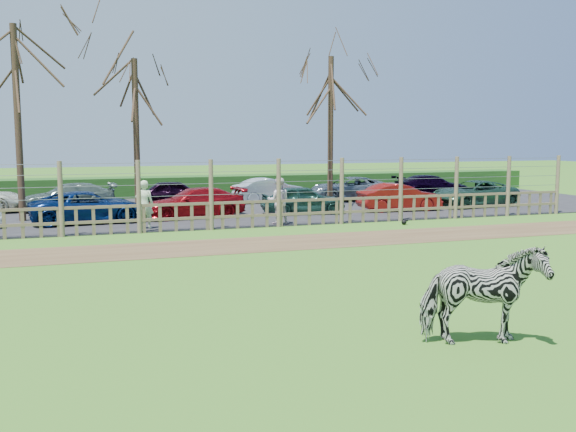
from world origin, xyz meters
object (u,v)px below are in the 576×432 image
object	(u,v)px
tree_right	(331,95)
car_9	(68,197)
car_5	(399,197)
car_13	(432,186)
tree_left	(15,75)
visitor_b	(279,201)
car_12	(349,189)
car_6	(473,194)
visitor_a	(144,204)
car_11	(270,190)
car_4	(303,200)
crow	(404,222)
tree_mid	(135,98)
zebra	(483,295)
car_3	(194,203)
car_10	(176,193)
car_2	(89,207)

from	to	relation	value
tree_right	car_9	distance (m)	12.80
car_5	car_13	xyz separation A→B (m)	(4.70, 5.03, 0.00)
tree_left	visitor_b	size ratio (longest dim) A/B	4.57
car_9	car_12	bearing A→B (deg)	87.96
car_6	visitor_a	bearing A→B (deg)	-87.00
car_11	car_4	bearing A→B (deg)	174.47
crow	tree_mid	bearing A→B (deg)	144.55
car_13	zebra	bearing A→B (deg)	157.74
car_9	tree_right	bearing A→B (deg)	78.89
tree_right	car_3	xyz separation A→B (m)	(-7.01, -2.63, -4.60)
visitor_a	car_10	bearing A→B (deg)	-90.15
car_2	car_13	size ratio (longest dim) A/B	1.04
visitor_a	car_4	xyz separation A→B (m)	(6.85, 2.38, -0.26)
crow	car_12	distance (m)	9.10
tree_left	visitor_a	size ratio (longest dim) A/B	4.57
car_10	car_12	distance (m)	8.81
crow	car_13	xyz separation A→B (m)	(6.61, 8.97, 0.54)
car_9	tree_left	bearing A→B (deg)	-30.86
zebra	car_13	bearing A→B (deg)	-16.55
tree_left	car_5	distance (m)	16.40
car_10	car_5	bearing A→B (deg)	-114.95
car_2	car_6	xyz separation A→B (m)	(17.25, 0.29, 0.00)
car_4	car_3	bearing A→B (deg)	93.46
visitor_a	car_10	size ratio (longest dim) A/B	0.49
tree_right	zebra	size ratio (longest dim) A/B	3.85
car_13	crow	bearing A→B (deg)	150.81
visitor_b	car_3	world-z (taller)	visitor_b
visitor_a	car_11	distance (m)	10.24
zebra	tree_right	bearing A→B (deg)	-2.78
zebra	tree_mid	bearing A→B (deg)	22.96
car_13	car_10	bearing A→B (deg)	95.84
car_2	car_3	world-z (taller)	same
car_12	visitor_a	bearing A→B (deg)	-53.09
car_4	car_9	bearing A→B (deg)	70.16
visitor_a	car_12	bearing A→B (deg)	-130.56
car_12	tree_left	bearing A→B (deg)	-73.15
car_3	car_5	size ratio (longest dim) A/B	1.14
car_6	car_11	bearing A→B (deg)	-126.74
visitor_a	car_10	xyz separation A→B (m)	(2.28, 7.47, -0.26)
car_5	tree_left	bearing A→B (deg)	87.68
tree_left	visitor_a	world-z (taller)	tree_left
tree_left	car_9	world-z (taller)	tree_left
car_13	car_9	bearing A→B (deg)	98.12
car_3	tree_left	bearing A→B (deg)	-104.86
tree_right	car_2	size ratio (longest dim) A/B	1.70
car_3	visitor_a	bearing A→B (deg)	-46.12
car_5	visitor_a	bearing A→B (deg)	104.02
car_12	car_3	bearing A→B (deg)	-58.54
tree_mid	car_12	xyz separation A→B (m)	(10.85, 2.42, -4.23)
car_3	car_4	xyz separation A→B (m)	(4.63, -0.16, 0.00)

